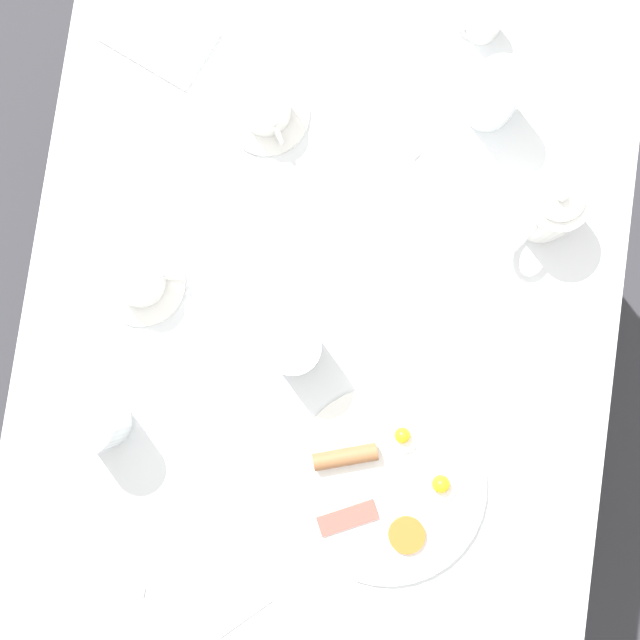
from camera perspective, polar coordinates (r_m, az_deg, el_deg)
The scene contains 14 objects.
ground_plane at distance 1.94m, azimuth -0.00°, elevation -1.62°, with size 8.00×8.00×0.00m, color #333338.
table at distance 1.25m, azimuth -0.00°, elevation -0.29°, with size 0.94×1.20×0.76m.
breakfast_plate at distance 1.19m, azimuth 5.13°, elevation -12.29°, with size 0.31×0.31×0.04m.
teapot_near at distance 1.21m, azimuth 17.06°, elevation 8.29°, with size 0.11×0.17×0.12m.
teacup_with_saucer_left at distance 1.19m, azimuth -13.60°, elevation 2.84°, with size 0.14×0.14×0.06m.
teacup_with_saucer_right at distance 1.23m, azimuth -4.12°, elevation 15.67°, with size 0.14×0.14×0.06m.
water_glass_tall at distance 1.23m, azimuth 13.17°, elevation 16.37°, with size 0.08×0.08×0.11m.
water_glass_short at distance 1.17m, azimuth -16.72°, elevation -7.65°, with size 0.08×0.08×0.11m.
wine_glass_spare at distance 1.12m, azimuth -1.97°, elevation -2.18°, with size 0.08×0.08×0.12m.
creamer_jug at distance 1.30m, azimuth 12.39°, elevation 21.28°, with size 0.07×0.05×0.05m.
napkin_folded at distance 1.32m, azimuth -12.27°, elevation 20.42°, with size 0.20×0.17×0.01m.
fork_by_plate at distance 1.25m, azimuth -7.33°, elevation -22.34°, with size 0.13×0.13×0.00m.
knife_by_plate at distance 1.27m, azimuth -17.92°, elevation -18.33°, with size 0.21×0.02×0.00m.
spoon_for_tea at distance 1.25m, azimuth 4.76°, elevation 14.88°, with size 0.14×0.11×0.00m.
Camera 1 is at (-0.01, 0.08, 1.93)m, focal length 42.00 mm.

